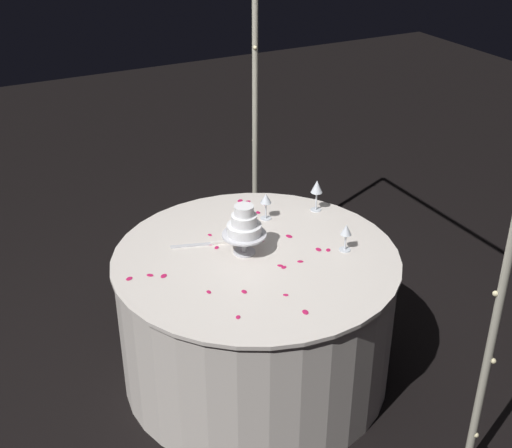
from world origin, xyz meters
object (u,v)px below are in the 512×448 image
at_px(decorative_arch, 355,105).
at_px(wine_glass_2, 317,188).
at_px(tiered_cake, 244,226).
at_px(cake_knife, 203,244).
at_px(wine_glass_1, 346,231).
at_px(wine_glass_0, 266,200).
at_px(main_table, 256,316).

distance_m(decorative_arch, wine_glass_2, 0.62).
distance_m(decorative_arch, tiered_cake, 0.79).
xyz_separation_m(wine_glass_2, cake_knife, (0.07, -0.71, -0.13)).
relative_size(tiered_cake, wine_glass_2, 1.44).
distance_m(wine_glass_1, wine_glass_2, 0.45).
distance_m(wine_glass_2, cake_knife, 0.73).
height_order(decorative_arch, tiered_cake, decorative_arch).
distance_m(decorative_arch, wine_glass_1, 0.62).
bearing_deg(cake_knife, wine_glass_0, 104.32).
height_order(decorative_arch, wine_glass_0, decorative_arch).
bearing_deg(wine_glass_0, main_table, -34.98).
xyz_separation_m(main_table, wine_glass_0, (-0.32, 0.23, 0.48)).
bearing_deg(decorative_arch, wine_glass_2, -177.59).
xyz_separation_m(wine_glass_1, wine_glass_2, (-0.44, 0.10, 0.03)).
relative_size(decorative_arch, wine_glass_2, 11.96).
xyz_separation_m(tiered_cake, wine_glass_0, (-0.27, 0.26, -0.04)).
relative_size(tiered_cake, cake_knife, 0.91).
bearing_deg(wine_glass_1, decorative_arch, 143.86).
xyz_separation_m(decorative_arch, tiered_cake, (-0.05, -0.57, -0.54)).
height_order(wine_glass_0, cake_knife, wine_glass_0).
height_order(tiered_cake, wine_glass_2, tiered_cake).
xyz_separation_m(decorative_arch, wine_glass_0, (-0.32, -0.31, -0.58)).
height_order(main_table, cake_knife, cake_knife).
bearing_deg(main_table, decorative_arch, 90.00).
bearing_deg(wine_glass_1, tiered_cake, -114.32).
relative_size(decorative_arch, wine_glass_0, 14.46).
bearing_deg(cake_knife, tiered_cake, 42.65).
bearing_deg(decorative_arch, tiered_cake, -95.32).
bearing_deg(wine_glass_0, wine_glass_1, 22.21).
xyz_separation_m(main_table, cake_knife, (-0.22, -0.19, 0.37)).
height_order(wine_glass_1, cake_knife, wine_glass_1).
bearing_deg(wine_glass_1, wine_glass_2, 167.09).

